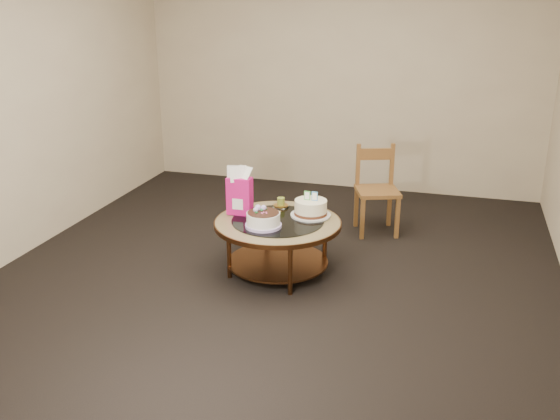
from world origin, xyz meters
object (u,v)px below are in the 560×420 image
(decorated_cake, at_px, (263,220))
(dining_chair, at_px, (377,189))
(cream_cake, at_px, (311,208))
(coffee_table, at_px, (278,230))
(gift_bag, at_px, (240,191))

(decorated_cake, xyz_separation_m, dining_chair, (0.70, 1.33, -0.09))
(cream_cake, height_order, dining_chair, dining_chair)
(coffee_table, distance_m, gift_bag, 0.44)
(coffee_table, bearing_deg, decorated_cake, -111.61)
(gift_bag, bearing_deg, coffee_table, -10.75)
(gift_bag, bearing_deg, dining_chair, 48.33)
(decorated_cake, height_order, dining_chair, dining_chair)
(coffee_table, height_order, cream_cake, cream_cake)
(decorated_cake, relative_size, cream_cake, 0.87)
(dining_chair, bearing_deg, coffee_table, -138.09)
(dining_chair, bearing_deg, gift_bag, -151.08)
(coffee_table, xyz_separation_m, gift_bag, (-0.34, 0.06, 0.28))
(cream_cake, relative_size, gift_bag, 0.82)
(decorated_cake, bearing_deg, cream_cake, 49.64)
(coffee_table, relative_size, cream_cake, 3.11)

